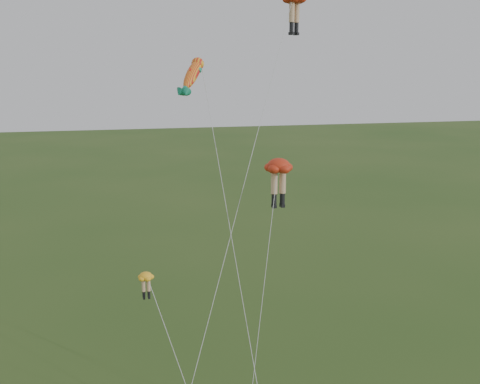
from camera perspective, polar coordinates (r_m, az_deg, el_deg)
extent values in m
cylinder|color=tan|center=(37.50, 5.55, 18.55)|extent=(0.37, 0.37, 1.26)
cylinder|color=black|center=(37.41, 5.52, 17.10)|extent=(0.29, 0.29, 0.63)
cube|color=black|center=(37.38, 5.50, 16.48)|extent=(0.37, 0.42, 0.18)
cylinder|color=tan|center=(37.88, 6.07, 18.47)|extent=(0.37, 0.37, 1.26)
cylinder|color=black|center=(37.80, 6.03, 17.04)|extent=(0.29, 0.29, 0.63)
cube|color=black|center=(37.77, 6.02, 16.43)|extent=(0.37, 0.42, 0.18)
cylinder|color=silver|center=(31.00, 0.53, 1.17)|extent=(9.84, 11.91, 22.88)
ellipsoid|color=red|center=(29.18, 4.15, 2.85)|extent=(1.73, 1.73, 0.80)
cylinder|color=tan|center=(29.27, 3.68, 0.99)|extent=(0.36, 0.36, 1.23)
cylinder|color=black|center=(29.47, 3.65, -0.76)|extent=(0.28, 0.28, 0.61)
cube|color=black|center=(29.56, 3.64, -1.51)|extent=(0.23, 0.37, 0.18)
cylinder|color=tan|center=(29.45, 4.57, 1.05)|extent=(0.36, 0.36, 1.23)
cylinder|color=black|center=(29.65, 4.53, -0.69)|extent=(0.28, 0.28, 0.61)
cube|color=black|center=(29.74, 4.52, -1.44)|extent=(0.23, 0.37, 0.18)
cylinder|color=silver|center=(28.90, 2.59, -9.91)|extent=(2.61, 3.57, 13.05)
ellipsoid|color=yellow|center=(28.19, -10.03, -8.82)|extent=(0.88, 0.88, 0.43)
cylinder|color=tan|center=(28.37, -10.25, -9.78)|extent=(0.19, 0.19, 0.65)
cylinder|color=black|center=(28.56, -10.22, -10.69)|extent=(0.15, 0.15, 0.33)
cube|color=black|center=(28.64, -10.20, -11.08)|extent=(0.11, 0.19, 0.09)
cylinder|color=tan|center=(28.39, -9.72, -9.74)|extent=(0.19, 0.19, 0.65)
cylinder|color=black|center=(28.58, -9.69, -10.65)|extent=(0.15, 0.15, 0.33)
cube|color=black|center=(28.66, -9.67, -11.04)|extent=(0.11, 0.19, 0.09)
cylinder|color=silver|center=(28.37, -7.05, -16.58)|extent=(2.37, 3.24, 7.60)
ellipsoid|color=#F6A91F|center=(36.45, -5.05, 12.51)|extent=(2.44, 2.96, 2.65)
sphere|color=#F6A91F|center=(36.45, -5.05, 12.51)|extent=(1.46, 1.55, 1.27)
cone|color=#148562|center=(36.45, -5.05, 12.51)|extent=(1.24, 1.36, 1.22)
cone|color=#148562|center=(36.45, -5.05, 12.51)|extent=(1.24, 1.36, 1.22)
cone|color=#148562|center=(36.45, -5.05, 12.51)|extent=(0.70, 0.77, 0.68)
cone|color=#148562|center=(36.45, -5.05, 12.51)|extent=(0.70, 0.77, 0.68)
cone|color=red|center=(36.45, -5.05, 12.51)|extent=(0.74, 0.79, 0.67)
cylinder|color=silver|center=(30.96, -1.69, -3.92)|extent=(1.15, 14.02, 17.56)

